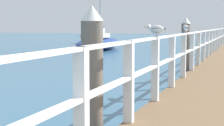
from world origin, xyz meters
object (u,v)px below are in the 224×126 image
Objects in this scene: seagull_foreground at (156,29)px; boat_1 at (99,43)px; dock_piling_far at (185,49)px; boat_2 at (95,38)px; seagull_background at (186,28)px; dock_piling_near at (92,85)px.

seagull_foreground is 22.01m from boat_1.
dock_piling_far is 0.37× the size of boat_2.
dock_piling_far reaches higher than seagull_foreground.
dock_piling_far is 0.23× the size of boat_1.
dock_piling_far is at bearing 26.82° from seagull_foreground.
seagull_foreground is 31.55m from boat_2.
seagull_foreground is at bearing -108.77° from seagull_background.
dock_piling_near is 5.65m from seagull_background.
dock_piling_far is 2.67m from seagull_background.
dock_piling_near is at bearing -166.93° from seagull_foreground.
seagull_foreground is at bearing 79.74° from dock_piling_near.
boat_1 is 9.55m from boat_2.
seagull_foreground is (0.37, -6.09, 0.69)m from dock_piling_far.
boat_2 is at bearing 107.54° from boat_1.
seagull_foreground is 0.05× the size of boat_1.
dock_piling_near reaches higher than seagull_background.
dock_piling_near is 8.14m from dock_piling_far.
boat_2 is (-3.75, 8.78, 0.04)m from boat_1.
dock_piling_near reaches higher than seagull_foreground.
seagull_foreground reaches higher than boat_2.
boat_1 reaches higher than seagull_background.
dock_piling_near is at bearing -75.12° from boat_1.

